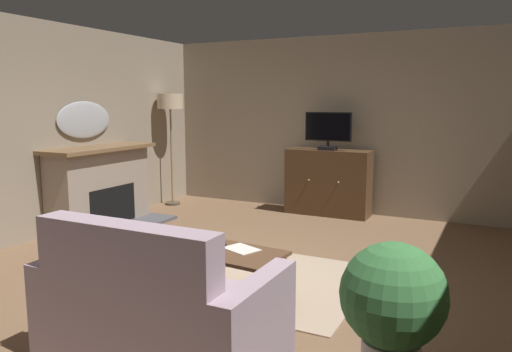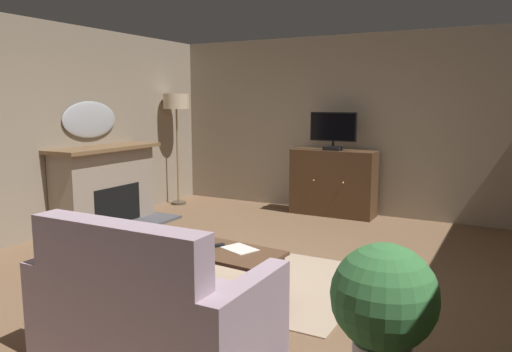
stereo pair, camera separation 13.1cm
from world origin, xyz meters
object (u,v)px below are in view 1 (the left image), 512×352
Objects in this scene: tv_remote at (217,246)px; potted_plant_leafy_by_curtain at (393,307)px; fireplace at (101,189)px; floor_lamp at (170,108)px; cat at (150,237)px; coffee_table at (224,255)px; television at (328,130)px; folded_newspaper at (241,249)px; wall_mirror_oval at (84,120)px; tv_cabinet at (328,184)px; sofa_floral at (158,313)px.

potted_plant_leafy_by_curtain is at bearing 98.37° from tv_remote.
fireplace is 1.99m from floor_lamp.
cat is (1.17, -0.42, -0.44)m from fireplace.
floor_lamp is (-2.83, 3.09, 1.23)m from coffee_table.
television reaches higher than tv_remote.
cat is at bearing -86.14° from tv_remote.
coffee_table is 3.67× the size of folded_newspaper.
fireplace is 3.04m from tv_remote.
tv_remote is 0.09× the size of floor_lamp.
potted_plant_leafy_by_curtain is 0.51× the size of floor_lamp.
cat is at bearing 148.75° from coffee_table.
wall_mirror_oval is 0.51× the size of floor_lamp.
potted_plant_leafy_by_curtain reaches higher than coffee_table.
tv_remote is (0.13, -3.53, -0.03)m from tv_cabinet.
cat is (-1.64, 1.00, -0.29)m from coffee_table.
floor_lamp is (-2.73, 3.04, 1.17)m from tv_remote.
wall_mirror_oval is 0.87× the size of coffee_table.
potted_plant_leafy_by_curtain is (1.73, -0.89, 0.11)m from tv_remote.
floor_lamp is at bearing -102.48° from tv_remote.
television is at bearing 93.78° from coffee_table.
tv_cabinet is 0.69× the size of floor_lamp.
wall_mirror_oval reaches higher than tv_cabinet.
tv_cabinet is at bearing 10.50° from floor_lamp.
coffee_table is at bearing -47.48° from floor_lamp.
television is 0.65× the size of coffee_table.
tv_cabinet is at bearing 61.19° from cat.
television is at bearing -90.00° from tv_cabinet.
potted_plant_leafy_by_curtain is (1.50, -0.94, 0.12)m from folded_newspaper.
wall_mirror_oval is 1.01× the size of potted_plant_leafy_by_curtain.
wall_mirror_oval is 3.55m from coffee_table.
folded_newspaper is at bearing -22.71° from wall_mirror_oval.
folded_newspaper is 0.42× the size of cat.
wall_mirror_oval is 1.36× the size of cat.
potted_plant_leafy_by_curtain is 3.79m from cat.
folded_newspaper reaches higher than coffee_table.
television reaches higher than cat.
floor_lamp reaches higher than wall_mirror_oval.
television is at bearing 94.67° from sofa_floral.
cat is (1.42, -0.42, -1.39)m from wall_mirror_oval.
potted_plant_leafy_by_curtain is at bearing -29.46° from cat.
tv_cabinet is 4.30× the size of folded_newspaper.
fireplace is 0.92× the size of floor_lamp.
tv_cabinet reaches higher than coffee_table.
tv_remote reaches higher than cat.
wall_mirror_oval is 1.34× the size of television.
floor_lamp is at bearing 82.04° from wall_mirror_oval.
tv_cabinet is 1.17× the size of coffee_table.
sofa_floral is at bearing 47.67° from tv_remote.
coffee_table is (3.06, -1.42, -1.09)m from wall_mirror_oval.
tv_remote is (2.71, -1.38, -0.08)m from fireplace.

